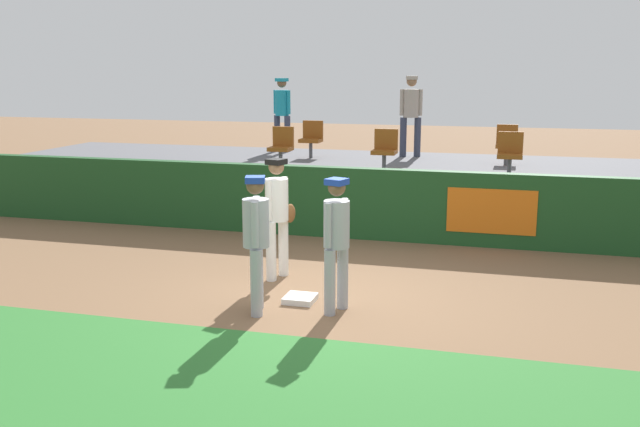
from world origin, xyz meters
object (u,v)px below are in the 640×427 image
object	(u,v)px
seat_back_right	(507,142)
spectator_capped	(411,110)
seat_front_center	(385,148)
seat_back_left	(312,137)
spectator_hooded	(282,109)
first_base	(300,299)
seat_front_right	(510,152)
player_coach_visitor	(337,236)
player_runner_visitor	(256,235)
player_fielder_home	(277,210)
seat_front_left	(282,145)

from	to	relation	value
seat_back_right	spectator_capped	world-z (taller)	spectator_capped
seat_back_right	seat_front_center	distance (m)	2.92
seat_back_left	spectator_hooded	distance (m)	1.61
first_base	seat_front_right	world-z (taller)	seat_front_right
player_coach_visitor	player_runner_visitor	bearing A→B (deg)	-55.38
spectator_capped	spectator_hooded	bearing A→B (deg)	-18.41
player_runner_visitor	player_coach_visitor	size ratio (longest dim) A/B	1.02
seat_front_right	seat_back_left	size ratio (longest dim) A/B	1.00
player_runner_visitor	spectator_capped	distance (m)	8.41
player_fielder_home	spectator_hooded	size ratio (longest dim) A/B	1.00
player_coach_visitor	seat_front_center	world-z (taller)	seat_front_center
seat_front_left	spectator_capped	xyz separation A→B (m)	(2.27, 2.59, 0.60)
spectator_hooded	spectator_capped	xyz separation A→B (m)	(3.21, -0.28, 0.04)
first_base	player_fielder_home	xyz separation A→B (m)	(-0.63, 0.97, 0.98)
seat_front_right	seat_back_left	xyz separation A→B (m)	(-4.41, 1.80, 0.00)
player_fielder_home	spectator_capped	size ratio (longest dim) A/B	0.96
player_fielder_home	spectator_capped	xyz separation A→B (m)	(0.94, 6.80, 1.08)
seat_front_right	player_coach_visitor	bearing A→B (deg)	-110.36
seat_front_left	seat_back_left	distance (m)	1.80
player_fielder_home	player_coach_visitor	distance (m)	1.70
player_fielder_home	seat_front_right	world-z (taller)	seat_front_right
player_runner_visitor	seat_front_center	world-z (taller)	seat_front_center
player_runner_visitor	seat_front_center	xyz separation A→B (m)	(0.59, 5.71, 0.49)
seat_back_left	first_base	bearing A→B (deg)	-75.20
seat_front_left	spectator_capped	bearing A→B (deg)	48.76
player_fielder_home	seat_front_center	size ratio (longest dim) A/B	2.11
player_coach_visitor	seat_front_center	size ratio (longest dim) A/B	2.04
player_coach_visitor	seat_back_left	bearing A→B (deg)	-143.60
player_runner_visitor	seat_back_left	world-z (taller)	seat_back_left
seat_front_center	player_runner_visitor	bearing A→B (deg)	-95.87
seat_back_right	spectator_hooded	size ratio (longest dim) A/B	0.47
first_base	player_fielder_home	world-z (taller)	player_fielder_home
seat_front_left	player_runner_visitor	bearing A→B (deg)	-74.70
first_base	seat_front_center	bearing A→B (deg)	88.00
player_fielder_home	seat_front_center	world-z (taller)	seat_front_center
player_runner_visitor	spectator_capped	world-z (taller)	spectator_capped
first_base	seat_front_left	size ratio (longest dim) A/B	0.48
seat_back_right	player_coach_visitor	bearing A→B (deg)	-104.90
seat_front_center	seat_back_left	distance (m)	2.71
first_base	seat_front_right	distance (m)	5.96
first_base	seat_front_left	bearing A→B (deg)	110.81
seat_front_right	spectator_capped	size ratio (longest dim) A/B	0.46
first_base	seat_front_center	xyz separation A→B (m)	(0.18, 5.18, 1.46)
first_base	seat_back_right	distance (m)	7.55
spectator_capped	player_runner_visitor	bearing A→B (deg)	71.70
seat_front_right	seat_front_left	world-z (taller)	same
seat_front_left	seat_back_left	world-z (taller)	same
player_fielder_home	seat_back_left	distance (m)	6.15
player_runner_visitor	seat_front_left	xyz separation A→B (m)	(-1.56, 5.71, 0.49)
seat_front_left	spectator_capped	distance (m)	3.50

